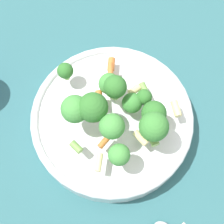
{
  "coord_description": "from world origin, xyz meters",
  "views": [
    {
      "loc": [
        -0.2,
        -0.04,
        0.55
      ],
      "look_at": [
        0.0,
        0.0,
        0.06
      ],
      "focal_mm": 50.0,
      "sensor_mm": 36.0,
      "label": 1
    }
  ],
  "objects": [
    {
      "name": "pasta_salad",
      "position": [
        -0.01,
        -0.01,
        0.1
      ],
      "size": [
        0.21,
        0.22,
        0.09
      ],
      "color": "#8CB766",
      "rests_on": "bowl"
    },
    {
      "name": "ground_plane",
      "position": [
        0.0,
        0.0,
        0.0
      ],
      "size": [
        3.0,
        3.0,
        0.0
      ],
      "primitive_type": "plane",
      "color": "#2D6066"
    },
    {
      "name": "bowl",
      "position": [
        0.0,
        0.0,
        0.03
      ],
      "size": [
        0.29,
        0.29,
        0.05
      ],
      "color": "silver",
      "rests_on": "ground_plane"
    }
  ]
}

